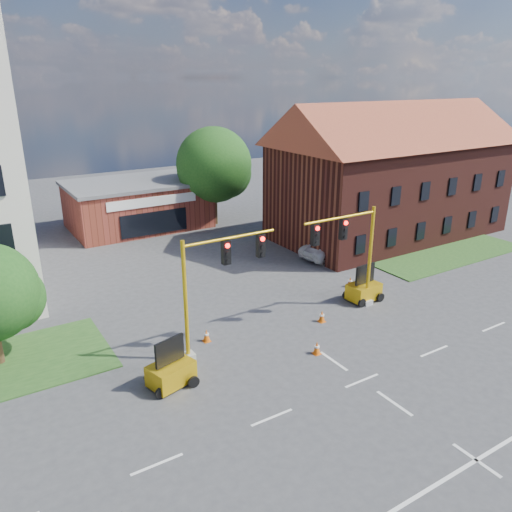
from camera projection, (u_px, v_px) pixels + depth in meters
name	position (u px, v px, depth m)	size (l,w,h in m)	color
ground	(362.00, 381.00, 23.04)	(120.00, 120.00, 0.00)	#3B3B3D
grass_verge_ne	(452.00, 255.00, 39.18)	(14.00, 4.00, 0.08)	#224A1C
lane_markings	(412.00, 416.00, 20.64)	(60.00, 36.00, 0.01)	silver
brick_shop	(138.00, 204.00, 46.25)	(12.40, 8.40, 4.30)	maroon
townhouse_row	(392.00, 168.00, 42.79)	(21.00, 11.00, 11.50)	#441A14
tree_large	(217.00, 167.00, 46.26)	(7.31, 6.96, 9.11)	#3E2716
signal_mast_west	(216.00, 279.00, 24.33)	(5.30, 0.60, 6.20)	gray
signal_mast_east	(350.00, 249.00, 28.67)	(5.30, 0.60, 6.20)	gray
trailer_west	(171.00, 371.00, 22.50)	(2.26, 1.80, 2.25)	gold
trailer_east	(364.00, 290.00, 31.15)	(2.09, 1.48, 2.27)	gold
cone_a	(317.00, 348.00, 25.17)	(0.40, 0.40, 0.70)	#D6570B
cone_b	(206.00, 336.00, 26.37)	(0.40, 0.40, 0.70)	#D6570B
cone_c	(322.00, 316.00, 28.50)	(0.40, 0.40, 0.70)	#D6570B
cone_d	(350.00, 282.00, 33.29)	(0.40, 0.40, 0.70)	#D6570B
pickup_white	(330.00, 248.00, 38.73)	(2.39, 5.18, 1.44)	white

